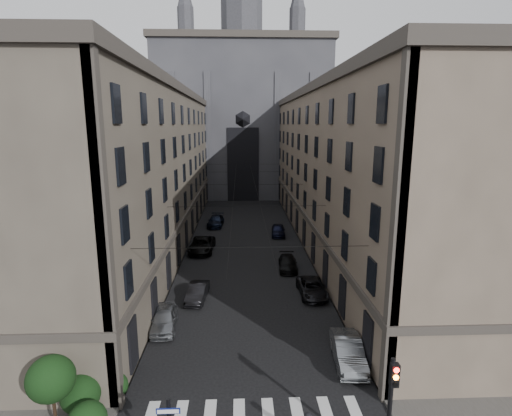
{
  "coord_description": "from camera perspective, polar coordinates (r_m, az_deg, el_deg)",
  "views": [
    {
      "loc": [
        -0.6,
        -12.43,
        14.57
      ],
      "look_at": [
        0.43,
        13.09,
        9.21
      ],
      "focal_mm": 28.0,
      "sensor_mm": 36.0,
      "label": 1
    }
  ],
  "objects": [
    {
      "name": "traffic_light_right",
      "position": [
        19.27,
        18.72,
        -24.66
      ],
      "size": [
        0.34,
        0.5,
        5.2
      ],
      "color": "black",
      "rests_on": "ground"
    },
    {
      "name": "building_right",
      "position": [
        50.69,
        13.86,
        5.6
      ],
      "size": [
        13.6,
        60.6,
        18.85
      ],
      "color": "brown",
      "rests_on": "ground"
    },
    {
      "name": "car_right_near",
      "position": [
        26.86,
        12.99,
        -19.33
      ],
      "size": [
        2.02,
        4.91,
        1.58
      ],
      "primitive_type": "imported",
      "rotation": [
        0.0,
        0.0,
        -0.07
      ],
      "color": "slate",
      "rests_on": "ground"
    },
    {
      "name": "car_left_far",
      "position": [
        58.48,
        -5.77,
        -1.87
      ],
      "size": [
        2.47,
        5.34,
        1.51
      ],
      "primitive_type": "imported",
      "rotation": [
        0.0,
        0.0,
        -0.07
      ],
      "color": "black",
      "rests_on": "ground"
    },
    {
      "name": "car_left_midfar",
      "position": [
        47.13,
        -7.74,
        -5.24
      ],
      "size": [
        2.97,
        5.93,
        1.61
      ],
      "primitive_type": "imported",
      "rotation": [
        0.0,
        0.0,
        -0.05
      ],
      "color": "black",
      "rests_on": "ground"
    },
    {
      "name": "building_left",
      "position": [
        50.37,
        -17.14,
        5.38
      ],
      "size": [
        13.6,
        60.6,
        18.85
      ],
      "color": "#463F36",
      "rests_on": "ground"
    },
    {
      "name": "car_right_far",
      "position": [
        53.38,
        3.18,
        -3.17
      ],
      "size": [
        2.1,
        4.53,
        1.5
      ],
      "primitive_type": "imported",
      "rotation": [
        0.0,
        0.0,
        -0.08
      ],
      "color": "black",
      "rests_on": "ground"
    },
    {
      "name": "tram_wires",
      "position": [
        48.62,
        -1.57,
        3.19
      ],
      "size": [
        14.0,
        60.0,
        0.43
      ],
      "color": "black",
      "rests_on": "ground"
    },
    {
      "name": "car_right_midfar",
      "position": [
        41.3,
        4.55,
        -7.88
      ],
      "size": [
        2.1,
        4.59,
        1.3
      ],
      "primitive_type": "imported",
      "rotation": [
        0.0,
        0.0,
        -0.06
      ],
      "color": "black",
      "rests_on": "ground"
    },
    {
      "name": "sidewalk_right",
      "position": [
        51.75,
        10.21,
        -4.6
      ],
      "size": [
        7.0,
        80.0,
        0.15
      ],
      "primitive_type": "cube",
      "color": "#383533",
      "rests_on": "ground"
    },
    {
      "name": "car_left_near",
      "position": [
        30.73,
        -13.0,
        -15.17
      ],
      "size": [
        2.14,
        4.59,
        1.52
      ],
      "primitive_type": "imported",
      "rotation": [
        0.0,
        0.0,
        0.08
      ],
      "color": "slate",
      "rests_on": "ground"
    },
    {
      "name": "gothic_tower",
      "position": [
        87.45,
        -1.97,
        13.96
      ],
      "size": [
        35.0,
        23.0,
        58.0
      ],
      "color": "#2D2D33",
      "rests_on": "ground"
    },
    {
      "name": "shrub_cluster",
      "position": [
        23.08,
        -24.49,
        -22.9
      ],
      "size": [
        3.9,
        4.4,
        3.9
      ],
      "color": "black",
      "rests_on": "sidewalk_left"
    },
    {
      "name": "car_right_midnear",
      "position": [
        35.55,
        8.04,
        -11.27
      ],
      "size": [
        2.34,
        4.89,
        1.35
      ],
      "primitive_type": "imported",
      "rotation": [
        0.0,
        0.0,
        0.02
      ],
      "color": "black",
      "rests_on": "ground"
    },
    {
      "name": "car_left_midnear",
      "position": [
        34.73,
        -8.38,
        -11.83
      ],
      "size": [
        1.82,
        4.29,
        1.38
      ],
      "primitive_type": "imported",
      "rotation": [
        0.0,
        0.0,
        -0.09
      ],
      "color": "black",
      "rests_on": "ground"
    },
    {
      "name": "sidewalk_left",
      "position": [
        51.51,
        -13.34,
        -4.82
      ],
      "size": [
        7.0,
        80.0,
        0.15
      ],
      "primitive_type": "cube",
      "color": "#383533",
      "rests_on": "ground"
    }
  ]
}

